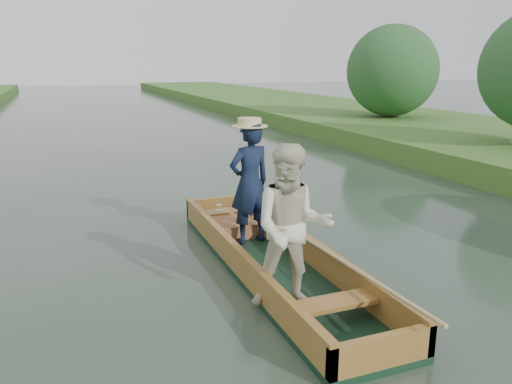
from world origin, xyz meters
name	(u,v)px	position (x,y,z in m)	size (l,w,h in m)	color
ground	(272,271)	(0.00, 0.00, 0.00)	(120.00, 120.00, 0.00)	#283D30
trees_far	(137,69)	(-0.23, 9.58, 2.51)	(23.06, 15.35, 4.67)	#47331E
punt	(271,227)	(-0.09, -0.15, 0.69)	(1.35, 5.23, 1.92)	black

